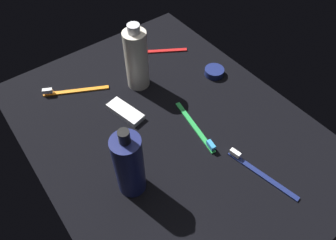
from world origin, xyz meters
TOP-DOWN VIEW (x-y plane):
  - ground_plane at (0.00, 0.00)cm, footprint 84.00×64.00cm
  - lotion_bottle at (-8.22, 15.98)cm, footprint 6.04×6.04cm
  - bodywash_bottle at (17.90, -3.05)cm, footprint 6.18×6.18cm
  - toothbrush_orange at (26.23, 13.71)cm, footprint 9.32×16.55cm
  - toothbrush_navy at (-22.69, -8.39)cm, footprint 17.91×4.52cm
  - toothbrush_green at (-5.03, -5.28)cm, footprint 17.96×4.11cm
  - toothbrush_red at (26.71, -15.01)cm, footprint 10.50×15.93cm
  - snack_bar_white at (10.47, 6.10)cm, footprint 11.03×6.22cm
  - cream_tin_right at (7.79, -22.85)cm, footprint 5.66×5.66cm

SIDE VIEW (x-z plane):
  - ground_plane at x=0.00cm, z-range -1.20..0.00cm
  - toothbrush_orange at x=26.23cm, z-range -0.44..1.66cm
  - toothbrush_navy at x=-22.69cm, z-range -0.44..1.66cm
  - toothbrush_green at x=-5.03cm, z-range -0.44..1.66cm
  - toothbrush_red at x=26.71cm, z-range -0.44..1.66cm
  - snack_bar_white at x=10.47cm, z-range 0.00..1.50cm
  - cream_tin_right at x=7.79cm, z-range 0.00..1.95cm
  - lotion_bottle at x=-8.22cm, z-range -1.19..18.14cm
  - bodywash_bottle at x=17.90cm, z-range -0.78..18.51cm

